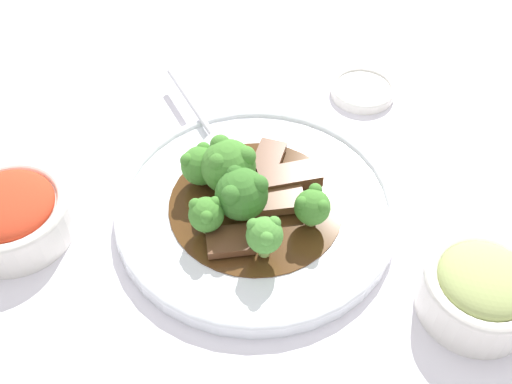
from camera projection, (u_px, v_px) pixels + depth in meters
The scene contains 16 objects.
ground_plane at pixel (256, 213), 0.63m from camera, with size 4.00×4.00×0.00m, color silver.
main_plate at pixel (256, 207), 0.62m from camera, with size 0.29×0.29×0.02m.
beef_strip_0 at pixel (230, 241), 0.57m from camera, with size 0.05×0.05×0.01m.
beef_strip_1 at pixel (266, 157), 0.65m from camera, with size 0.05×0.03×0.01m.
beef_strip_2 at pixel (290, 177), 0.62m from camera, with size 0.05×0.07×0.01m.
beef_strip_3 at pixel (273, 202), 0.61m from camera, with size 0.05×0.07×0.01m.
broccoli_floret_0 at pixel (201, 165), 0.61m from camera, with size 0.04×0.04×0.04m.
broccoli_floret_1 at pixel (242, 193), 0.58m from camera, with size 0.05×0.05×0.06m.
broccoli_floret_2 at pixel (206, 214), 0.57m from camera, with size 0.03×0.03×0.04m.
broccoli_floret_3 at pixel (312, 207), 0.58m from camera, with size 0.04×0.04×0.04m.
broccoli_floret_4 at pixel (228, 166), 0.60m from camera, with size 0.06×0.06×0.06m.
broccoli_floret_5 at pixel (265, 235), 0.55m from camera, with size 0.03×0.03×0.05m.
serving_spoon at pixel (221, 145), 0.66m from camera, with size 0.17×0.15×0.01m.
side_bowl_kimchi at pixel (11, 214), 0.59m from camera, with size 0.12×0.12×0.05m.
side_bowl_appetizer at pixel (480, 290), 0.53m from camera, with size 0.10×0.10×0.06m.
sauce_dish at pixel (363, 90), 0.75m from camera, with size 0.08×0.08×0.01m.
Camera 1 is at (-0.39, -0.09, 0.49)m, focal length 42.00 mm.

